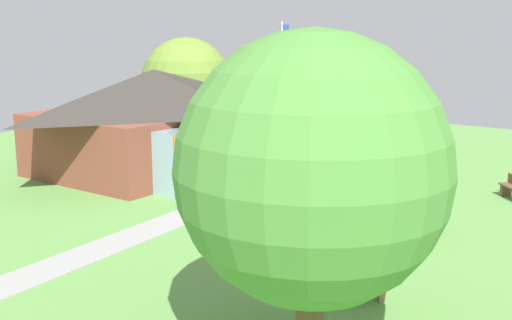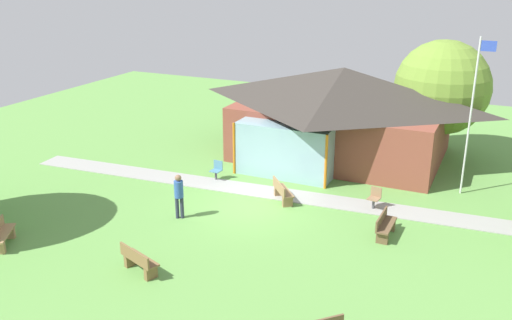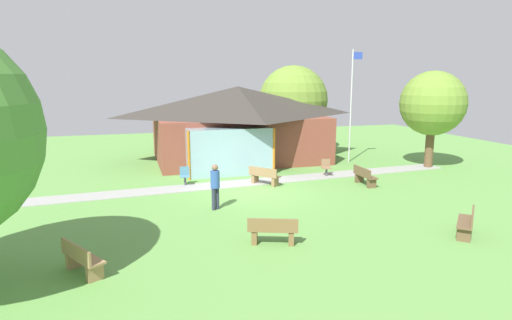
{
  "view_description": "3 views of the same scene",
  "coord_description": "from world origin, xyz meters",
  "px_view_note": "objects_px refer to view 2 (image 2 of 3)",
  "views": [
    {
      "loc": [
        -19.07,
        -12.86,
        6.25
      ],
      "look_at": [
        0.57,
        1.48,
        1.2
      ],
      "focal_mm": 45.4,
      "sensor_mm": 36.0,
      "label": 1
    },
    {
      "loc": [
        8.62,
        -18.17,
        9.1
      ],
      "look_at": [
        -0.43,
        1.42,
        1.43
      ],
      "focal_mm": 39.02,
      "sensor_mm": 36.0,
      "label": 2
    },
    {
      "loc": [
        -4.97,
        -17.48,
        4.91
      ],
      "look_at": [
        0.86,
        2.16,
        0.97
      ],
      "focal_mm": 30.23,
      "sensor_mm": 36.0,
      "label": 3
    }
  ],
  "objects_px": {
    "flagpole": "(472,111)",
    "patio_chair_west": "(217,171)",
    "pavilion": "(340,111)",
    "tree_behind_pavilion_right": "(442,88)",
    "bench_mid_right": "(385,226)",
    "patio_chair_lawn_spare": "(374,199)",
    "bench_front_left": "(2,235)",
    "bench_front_center": "(139,261)",
    "visitor_strolling_lawn": "(179,193)",
    "bench_rear_near_path": "(282,192)"
  },
  "relations": [
    {
      "from": "patio_chair_west",
      "to": "bench_front_left",
      "type": "bearing_deg",
      "value": 70.47
    },
    {
      "from": "pavilion",
      "to": "tree_behind_pavilion_right",
      "type": "bearing_deg",
      "value": 26.14
    },
    {
      "from": "patio_chair_west",
      "to": "bench_rear_near_path",
      "type": "bearing_deg",
      "value": 168.53
    },
    {
      "from": "bench_mid_right",
      "to": "bench_front_left",
      "type": "distance_m",
      "value": 13.17
    },
    {
      "from": "flagpole",
      "to": "bench_rear_near_path",
      "type": "xyz_separation_m",
      "value": [
        -6.5,
        -3.9,
        -3.13
      ]
    },
    {
      "from": "bench_mid_right",
      "to": "bench_front_left",
      "type": "relative_size",
      "value": 1.0
    },
    {
      "from": "patio_chair_lawn_spare",
      "to": "patio_chair_west",
      "type": "height_order",
      "value": "same"
    },
    {
      "from": "bench_rear_near_path",
      "to": "tree_behind_pavilion_right",
      "type": "xyz_separation_m",
      "value": [
        4.76,
        8.64,
        3.0
      ]
    },
    {
      "from": "visitor_strolling_lawn",
      "to": "bench_front_center",
      "type": "bearing_deg",
      "value": -102.83
    },
    {
      "from": "pavilion",
      "to": "visitor_strolling_lawn",
      "type": "relative_size",
      "value": 6.11
    },
    {
      "from": "bench_mid_right",
      "to": "patio_chair_west",
      "type": "relative_size",
      "value": 1.75
    },
    {
      "from": "patio_chair_lawn_spare",
      "to": "bench_front_center",
      "type": "bearing_deg",
      "value": 65.09
    },
    {
      "from": "bench_front_center",
      "to": "patio_chair_west",
      "type": "height_order",
      "value": "patio_chair_west"
    },
    {
      "from": "bench_mid_right",
      "to": "bench_rear_near_path",
      "type": "relative_size",
      "value": 1.05
    },
    {
      "from": "visitor_strolling_lawn",
      "to": "pavilion",
      "type": "bearing_deg",
      "value": 44.31
    },
    {
      "from": "bench_rear_near_path",
      "to": "patio_chair_west",
      "type": "xyz_separation_m",
      "value": [
        -3.53,
        0.97,
        0.01
      ]
    },
    {
      "from": "tree_behind_pavilion_right",
      "to": "pavilion",
      "type": "bearing_deg",
      "value": -153.86
    },
    {
      "from": "bench_mid_right",
      "to": "visitor_strolling_lawn",
      "type": "distance_m",
      "value": 7.57
    },
    {
      "from": "pavilion",
      "to": "flagpole",
      "type": "xyz_separation_m",
      "value": [
        6.13,
        -2.58,
        1.26
      ]
    },
    {
      "from": "patio_chair_west",
      "to": "visitor_strolling_lawn",
      "type": "height_order",
      "value": "visitor_strolling_lawn"
    },
    {
      "from": "bench_front_center",
      "to": "patio_chair_lawn_spare",
      "type": "height_order",
      "value": "patio_chair_lawn_spare"
    },
    {
      "from": "bench_front_left",
      "to": "patio_chair_lawn_spare",
      "type": "xyz_separation_m",
      "value": [
        10.76,
        8.33,
        0.01
      ]
    },
    {
      "from": "flagpole",
      "to": "visitor_strolling_lawn",
      "type": "relative_size",
      "value": 3.72
    },
    {
      "from": "patio_chair_lawn_spare",
      "to": "patio_chair_west",
      "type": "xyz_separation_m",
      "value": [
        -7.08,
        0.13,
        0.0
      ]
    },
    {
      "from": "pavilion",
      "to": "bench_mid_right",
      "type": "height_order",
      "value": "pavilion"
    },
    {
      "from": "bench_rear_near_path",
      "to": "flagpole",
      "type": "bearing_deg",
      "value": 81.06
    },
    {
      "from": "patio_chair_lawn_spare",
      "to": "bench_mid_right",
      "type": "bearing_deg",
      "value": 122.41
    },
    {
      "from": "bench_mid_right",
      "to": "patio_chair_lawn_spare",
      "type": "height_order",
      "value": "patio_chair_lawn_spare"
    },
    {
      "from": "bench_mid_right",
      "to": "tree_behind_pavilion_right",
      "type": "distance_m",
      "value": 10.42
    },
    {
      "from": "patio_chair_west",
      "to": "tree_behind_pavilion_right",
      "type": "bearing_deg",
      "value": -133.31
    },
    {
      "from": "flagpole",
      "to": "patio_chair_west",
      "type": "xyz_separation_m",
      "value": [
        -10.04,
        -2.92,
        -3.12
      ]
    },
    {
      "from": "flagpole",
      "to": "patio_chair_lawn_spare",
      "type": "height_order",
      "value": "flagpole"
    },
    {
      "from": "pavilion",
      "to": "visitor_strolling_lawn",
      "type": "distance_m",
      "value": 10.18
    },
    {
      "from": "patio_chair_lawn_spare",
      "to": "tree_behind_pavilion_right",
      "type": "height_order",
      "value": "tree_behind_pavilion_right"
    },
    {
      "from": "bench_rear_near_path",
      "to": "bench_front_left",
      "type": "relative_size",
      "value": 0.95
    },
    {
      "from": "patio_chair_west",
      "to": "tree_behind_pavilion_right",
      "type": "relative_size",
      "value": 0.15
    },
    {
      "from": "bench_front_left",
      "to": "flagpole",
      "type": "bearing_deg",
      "value": 98.51
    },
    {
      "from": "patio_chair_lawn_spare",
      "to": "bench_front_left",
      "type": "bearing_deg",
      "value": 47.96
    },
    {
      "from": "bench_front_center",
      "to": "tree_behind_pavilion_right",
      "type": "bearing_deg",
      "value": 86.94
    },
    {
      "from": "flagpole",
      "to": "pavilion",
      "type": "bearing_deg",
      "value": 157.13
    },
    {
      "from": "pavilion",
      "to": "bench_front_left",
      "type": "distance_m",
      "value": 16.0
    },
    {
      "from": "pavilion",
      "to": "tree_behind_pavilion_right",
      "type": "xyz_separation_m",
      "value": [
        4.39,
        2.15,
        1.13
      ]
    },
    {
      "from": "bench_front_left",
      "to": "patio_chair_west",
      "type": "xyz_separation_m",
      "value": [
        3.68,
        8.46,
        0.01
      ]
    },
    {
      "from": "flagpole",
      "to": "bench_front_left",
      "type": "distance_m",
      "value": 18.09
    },
    {
      "from": "bench_front_left",
      "to": "tree_behind_pavilion_right",
      "type": "bearing_deg",
      "value": 112.21
    },
    {
      "from": "patio_chair_west",
      "to": "tree_behind_pavilion_right",
      "type": "distance_m",
      "value": 11.68
    },
    {
      "from": "pavilion",
      "to": "patio_chair_lawn_spare",
      "type": "bearing_deg",
      "value": -60.64
    },
    {
      "from": "visitor_strolling_lawn",
      "to": "bench_front_left",
      "type": "bearing_deg",
      "value": -161.05
    },
    {
      "from": "bench_mid_right",
      "to": "tree_behind_pavilion_right",
      "type": "bearing_deg",
      "value": 178.82
    },
    {
      "from": "bench_rear_near_path",
      "to": "patio_chair_lawn_spare",
      "type": "relative_size",
      "value": 1.67
    }
  ]
}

